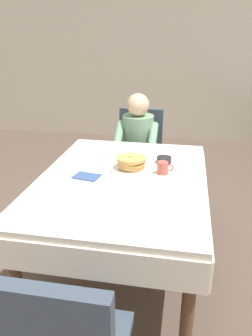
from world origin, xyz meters
TOP-DOWN VIEW (x-y plane):
  - ground_plane at (0.00, 0.00)m, footprint 14.00×14.00m
  - back_wall at (0.00, 3.40)m, footprint 12.00×0.16m
  - dining_table_main at (0.00, 0.00)m, footprint 1.12×1.52m
  - chair_diner at (-0.05, 1.17)m, footprint 0.44×0.45m
  - diner_person at (-0.05, 1.01)m, footprint 0.40×0.43m
  - plate_breakfast at (0.04, 0.13)m, footprint 0.28×0.28m
  - breakfast_stack at (0.04, 0.13)m, footprint 0.20×0.20m
  - cup_coffee at (0.26, 0.11)m, footprint 0.11×0.08m
  - bowl_butter at (0.25, 0.31)m, footprint 0.11×0.11m
  - syrup_pitcher at (-0.19, 0.23)m, footprint 0.08×0.08m
  - fork_left_of_plate at (-0.15, 0.11)m, footprint 0.02×0.18m
  - knife_right_of_plate at (0.23, 0.11)m, footprint 0.02×0.20m
  - spoon_near_edge at (0.03, -0.18)m, footprint 0.15×0.04m
  - napkin_folded at (-0.23, -0.05)m, footprint 0.19×0.15m

SIDE VIEW (x-z plane):
  - ground_plane at x=0.00m, z-range 0.00..0.00m
  - chair_diner at x=-0.05m, z-range 0.06..0.99m
  - dining_table_main at x=0.00m, z-range 0.28..1.02m
  - diner_person at x=-0.05m, z-range 0.11..1.23m
  - fork_left_of_plate at x=-0.15m, z-range 0.74..0.74m
  - knife_right_of_plate at x=0.23m, z-range 0.74..0.74m
  - spoon_near_edge at x=0.03m, z-range 0.74..0.74m
  - napkin_folded at x=-0.23m, z-range 0.74..0.75m
  - plate_breakfast at x=0.04m, z-range 0.74..0.76m
  - bowl_butter at x=0.25m, z-range 0.74..0.78m
  - syrup_pitcher at x=-0.19m, z-range 0.74..0.81m
  - cup_coffee at x=0.26m, z-range 0.74..0.83m
  - breakfast_stack at x=0.04m, z-range 0.75..0.85m
  - back_wall at x=0.00m, z-range 0.00..3.20m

